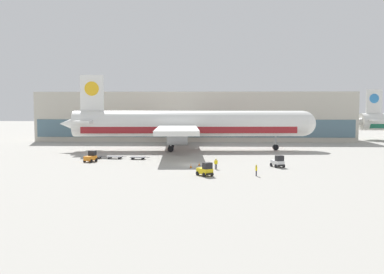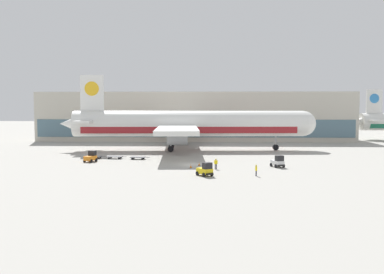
{
  "view_description": "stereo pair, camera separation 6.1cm",
  "coord_description": "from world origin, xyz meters",
  "px_view_note": "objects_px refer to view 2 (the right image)",
  "views": [
    {
      "loc": [
        2.62,
        -73.43,
        10.24
      ],
      "look_at": [
        -0.47,
        10.45,
        4.0
      ],
      "focal_mm": 40.0,
      "sensor_mm": 36.0,
      "label": 1
    },
    {
      "loc": [
        2.69,
        -73.43,
        10.24
      ],
      "look_at": [
        -0.47,
        10.45,
        4.0
      ],
      "focal_mm": 40.0,
      "sensor_mm": 36.0,
      "label": 2
    }
  ],
  "objects_px": {
    "baggage_tug_foreground": "(91,157)",
    "ground_crew_far": "(216,163)",
    "baggage_dolly_lead": "(94,157)",
    "baggage_dolly_third": "(138,157)",
    "baggage_tug_far": "(205,170)",
    "airplane_main": "(186,125)",
    "traffic_cone_near": "(191,166)",
    "baggage_dolly_second": "(115,157)",
    "baggage_tug_mid": "(278,162)",
    "traffic_cone_far": "(199,164)",
    "ground_crew_near": "(256,169)"
  },
  "relations": [
    {
      "from": "baggage_tug_far",
      "to": "traffic_cone_far",
      "type": "xyz_separation_m",
      "value": [
        -1.11,
        10.59,
        -0.57
      ]
    },
    {
      "from": "baggage_tug_mid",
      "to": "ground_crew_near",
      "type": "distance_m",
      "value": 10.22
    },
    {
      "from": "ground_crew_near",
      "to": "traffic_cone_far",
      "type": "bearing_deg",
      "value": 35.07
    },
    {
      "from": "airplane_main",
      "to": "baggage_dolly_third",
      "type": "relative_size",
      "value": 15.48
    },
    {
      "from": "baggage_dolly_lead",
      "to": "baggage_dolly_third",
      "type": "bearing_deg",
      "value": -0.45
    },
    {
      "from": "airplane_main",
      "to": "traffic_cone_near",
      "type": "bearing_deg",
      "value": -88.77
    },
    {
      "from": "airplane_main",
      "to": "traffic_cone_near",
      "type": "height_order",
      "value": "airplane_main"
    },
    {
      "from": "airplane_main",
      "to": "baggage_dolly_lead",
      "type": "relative_size",
      "value": 15.48
    },
    {
      "from": "baggage_tug_mid",
      "to": "baggage_dolly_lead",
      "type": "height_order",
      "value": "baggage_tug_mid"
    },
    {
      "from": "ground_crew_near",
      "to": "traffic_cone_far",
      "type": "xyz_separation_m",
      "value": [
        -8.47,
        10.48,
        -0.67
      ]
    },
    {
      "from": "airplane_main",
      "to": "ground_crew_far",
      "type": "distance_m",
      "value": 29.65
    },
    {
      "from": "baggage_tug_far",
      "to": "baggage_dolly_lead",
      "type": "distance_m",
      "value": 28.93
    },
    {
      "from": "baggage_tug_foreground",
      "to": "traffic_cone_near",
      "type": "distance_m",
      "value": 19.78
    },
    {
      "from": "baggage_tug_foreground",
      "to": "baggage_tug_far",
      "type": "bearing_deg",
      "value": -107.1
    },
    {
      "from": "baggage_dolly_third",
      "to": "baggage_dolly_lead",
      "type": "bearing_deg",
      "value": 179.55
    },
    {
      "from": "traffic_cone_far",
      "to": "ground_crew_far",
      "type": "bearing_deg",
      "value": -55.56
    },
    {
      "from": "airplane_main",
      "to": "baggage_dolly_second",
      "type": "height_order",
      "value": "airplane_main"
    },
    {
      "from": "baggage_dolly_third",
      "to": "baggage_dolly_second",
      "type": "bearing_deg",
      "value": 175.88
    },
    {
      "from": "baggage_tug_far",
      "to": "baggage_dolly_second",
      "type": "bearing_deg",
      "value": -174.59
    },
    {
      "from": "traffic_cone_near",
      "to": "ground_crew_far",
      "type": "bearing_deg",
      "value": -15.25
    },
    {
      "from": "airplane_main",
      "to": "baggage_tug_foreground",
      "type": "height_order",
      "value": "airplane_main"
    },
    {
      "from": "baggage_tug_mid",
      "to": "traffic_cone_near",
      "type": "xyz_separation_m",
      "value": [
        -14.38,
        -1.55,
        -0.53
      ]
    },
    {
      "from": "baggage_dolly_lead",
      "to": "ground_crew_near",
      "type": "distance_m",
      "value": 34.69
    },
    {
      "from": "baggage_tug_mid",
      "to": "traffic_cone_far",
      "type": "height_order",
      "value": "baggage_tug_mid"
    },
    {
      "from": "airplane_main",
      "to": "traffic_cone_near",
      "type": "distance_m",
      "value": 28.09
    },
    {
      "from": "baggage_tug_foreground",
      "to": "baggage_tug_mid",
      "type": "xyz_separation_m",
      "value": [
        32.83,
        -5.56,
        0.0
      ]
    },
    {
      "from": "baggage_tug_mid",
      "to": "baggage_dolly_lead",
      "type": "relative_size",
      "value": 0.74
    },
    {
      "from": "baggage_dolly_lead",
      "to": "baggage_dolly_third",
      "type": "xyz_separation_m",
      "value": [
        8.6,
        -0.78,
        0.0
      ]
    },
    {
      "from": "baggage_tug_mid",
      "to": "ground_crew_far",
      "type": "height_order",
      "value": "baggage_tug_mid"
    },
    {
      "from": "baggage_tug_far",
      "to": "ground_crew_far",
      "type": "height_order",
      "value": "baggage_tug_far"
    },
    {
      "from": "airplane_main",
      "to": "baggage_tug_mid",
      "type": "xyz_separation_m",
      "value": [
        16.64,
        -25.91,
        -4.96
      ]
    },
    {
      "from": "baggage_tug_mid",
      "to": "ground_crew_near",
      "type": "relative_size",
      "value": 1.66
    },
    {
      "from": "airplane_main",
      "to": "baggage_tug_mid",
      "type": "relative_size",
      "value": 20.99
    },
    {
      "from": "ground_crew_far",
      "to": "traffic_cone_far",
      "type": "xyz_separation_m",
      "value": [
        -2.75,
        4.02,
        -0.7
      ]
    },
    {
      "from": "baggage_tug_mid",
      "to": "baggage_dolly_second",
      "type": "distance_m",
      "value": 31.09
    },
    {
      "from": "baggage_tug_foreground",
      "to": "baggage_tug_far",
      "type": "distance_m",
      "value": 25.57
    },
    {
      "from": "baggage_tug_foreground",
      "to": "ground_crew_far",
      "type": "xyz_separation_m",
      "value": [
        22.51,
        -8.22,
        0.13
      ]
    },
    {
      "from": "ground_crew_near",
      "to": "baggage_tug_far",
      "type": "bearing_deg",
      "value": 87.01
    },
    {
      "from": "traffic_cone_far",
      "to": "traffic_cone_near",
      "type": "bearing_deg",
      "value": -114.21
    },
    {
      "from": "traffic_cone_near",
      "to": "baggage_dolly_second",
      "type": "bearing_deg",
      "value": 142.3
    },
    {
      "from": "ground_crew_near",
      "to": "baggage_tug_foreground",
      "type": "bearing_deg",
      "value": 58.65
    },
    {
      "from": "airplane_main",
      "to": "baggage_tug_foreground",
      "type": "distance_m",
      "value": 26.48
    },
    {
      "from": "airplane_main",
      "to": "baggage_dolly_second",
      "type": "relative_size",
      "value": 15.48
    },
    {
      "from": "traffic_cone_far",
      "to": "baggage_dolly_third",
      "type": "bearing_deg",
      "value": 145.82
    },
    {
      "from": "airplane_main",
      "to": "baggage_dolly_lead",
      "type": "distance_m",
      "value": 23.69
    },
    {
      "from": "baggage_tug_mid",
      "to": "baggage_dolly_lead",
      "type": "xyz_separation_m",
      "value": [
        -33.45,
        10.14,
        -0.49
      ]
    },
    {
      "from": "baggage_tug_far",
      "to": "baggage_tug_mid",
      "type": "bearing_deg",
      "value": 90.94
    },
    {
      "from": "baggage_dolly_lead",
      "to": "traffic_cone_near",
      "type": "bearing_deg",
      "value": -26.78
    },
    {
      "from": "baggage_tug_mid",
      "to": "baggage_dolly_third",
      "type": "xyz_separation_m",
      "value": [
        -24.86,
        9.36,
        -0.49
      ]
    },
    {
      "from": "baggage_dolly_lead",
      "to": "ground_crew_far",
      "type": "xyz_separation_m",
      "value": [
        23.13,
        -12.79,
        0.62
      ]
    }
  ]
}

